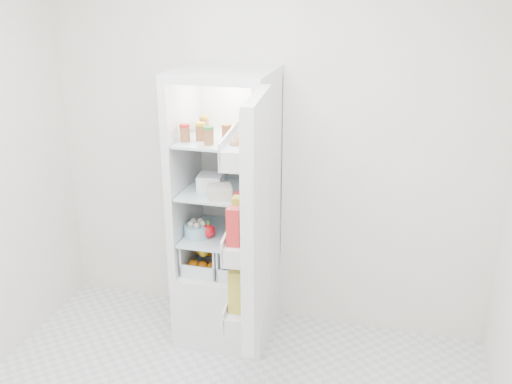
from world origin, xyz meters
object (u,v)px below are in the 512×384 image
(mushroom_bowl, at_px, (197,230))
(fridge_door, at_px, (252,224))
(refrigerator, at_px, (229,241))
(red_cabbage, at_px, (252,219))

(mushroom_bowl, height_order, fridge_door, fridge_door)
(refrigerator, xyz_separation_m, fridge_door, (0.33, -0.64, 0.43))
(refrigerator, xyz_separation_m, red_cabbage, (0.15, 0.03, 0.16))
(red_cabbage, height_order, mushroom_bowl, red_cabbage)
(refrigerator, height_order, fridge_door, refrigerator)
(mushroom_bowl, relative_size, fridge_door, 0.13)
(fridge_door, bearing_deg, refrigerator, 21.56)
(red_cabbage, bearing_deg, mushroom_bowl, -150.59)
(mushroom_bowl, xyz_separation_m, fridge_door, (0.50, -0.49, 0.31))
(refrigerator, distance_m, fridge_door, 0.84)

